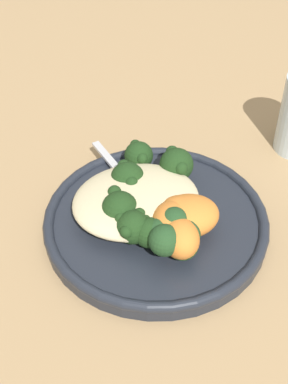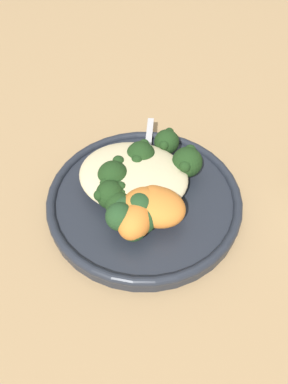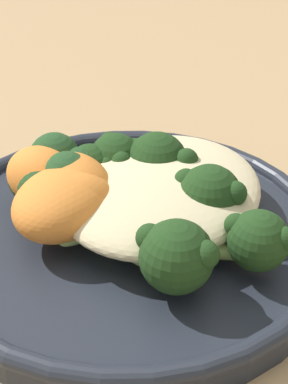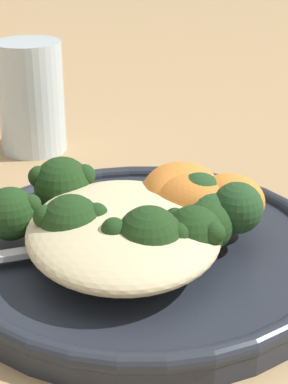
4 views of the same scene
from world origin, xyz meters
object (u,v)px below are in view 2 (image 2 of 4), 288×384
sweet_potato_chunk_3 (139,205)px  plate (144,200)px  kale_tuft (131,215)px  broccoli_stalk_1 (166,151)px  broccoli_stalk_2 (144,164)px  spoon (147,154)px  broccoli_stalk_5 (132,203)px  sweet_potato_chunk_0 (155,204)px  sweet_potato_chunk_2 (157,207)px  broccoli_stalk_0 (183,168)px  broccoli_stalk_3 (122,178)px  sweet_potato_chunk_1 (137,222)px  quinoa_mound (133,175)px  broccoli_stalk_4 (117,195)px

sweet_potato_chunk_3 → plate: bearing=97.2°
kale_tuft → broccoli_stalk_1: bearing=85.2°
broccoli_stalk_2 → spoon: broccoli_stalk_2 is taller
broccoli_stalk_1 → broccoli_stalk_5: (-0.02, -0.10, -0.00)m
sweet_potato_chunk_0 → sweet_potato_chunk_2: size_ratio=0.74×
broccoli_stalk_5 → spoon: bearing=-117.3°
broccoli_stalk_0 → broccoli_stalk_3: same height
broccoli_stalk_5 → sweet_potato_chunk_1: sweet_potato_chunk_1 is taller
plate → quinoa_mound: bearing=141.4°
plate → sweet_potato_chunk_2: (0.02, -0.03, 0.03)m
plate → broccoli_stalk_5: broccoli_stalk_5 is taller
sweet_potato_chunk_1 → kale_tuft: size_ratio=0.81×
sweet_potato_chunk_0 → spoon: bearing=112.3°
broccoli_stalk_0 → sweet_potato_chunk_3: (-0.03, -0.08, 0.00)m
broccoli_stalk_3 → sweet_potato_chunk_2: (0.05, -0.03, 0.00)m
broccoli_stalk_0 → sweet_potato_chunk_3: size_ratio=1.97×
plate → broccoli_stalk_4: size_ratio=2.95×
sweet_potato_chunk_2 → spoon: 0.11m
broccoli_stalk_0 → broccoli_stalk_3: (-0.07, -0.04, -0.00)m
sweet_potato_chunk_0 → sweet_potato_chunk_2: bearing=-57.4°
broccoli_stalk_2 → broccoli_stalk_3: size_ratio=0.91×
sweet_potato_chunk_3 → spoon: 0.10m
sweet_potato_chunk_0 → spoon: size_ratio=0.46×
plate → sweet_potato_chunk_2: 0.05m
plate → broccoli_stalk_5: (-0.01, -0.03, 0.02)m
broccoli_stalk_5 → kale_tuft: bearing=74.4°
broccoli_stalk_3 → spoon: bearing=-87.1°
quinoa_mound → sweet_potato_chunk_1: sweet_potato_chunk_1 is taller
broccoli_stalk_1 → broccoli_stalk_2: broccoli_stalk_2 is taller
kale_tuft → plate: bearing=89.7°
broccoli_stalk_5 → sweet_potato_chunk_0: 0.03m
broccoli_stalk_5 → broccoli_stalk_4: bearing=-45.4°
sweet_potato_chunk_0 → sweet_potato_chunk_2: 0.00m
broccoli_stalk_1 → kale_tuft: bearing=167.3°
broccoli_stalk_4 → sweet_potato_chunk_0: 0.05m
broccoli_stalk_4 → broccoli_stalk_5: (0.02, -0.00, -0.00)m
quinoa_mound → sweet_potato_chunk_3: size_ratio=2.54×
plate → broccoli_stalk_3: size_ratio=2.35×
plate → broccoli_stalk_1: (0.01, 0.07, 0.03)m
sweet_potato_chunk_1 → quinoa_mound: bearing=111.5°
sweet_potato_chunk_3 → sweet_potato_chunk_2: bearing=13.1°
broccoli_stalk_1 → sweet_potato_chunk_0: size_ratio=2.48×
broccoli_stalk_1 → sweet_potato_chunk_1: (-0.00, -0.13, 0.00)m
sweet_potato_chunk_2 → sweet_potato_chunk_0: bearing=122.6°
sweet_potato_chunk_3 → spoon: bearing=101.5°
broccoli_stalk_2 → kale_tuft: bearing=152.1°
broccoli_stalk_2 → sweet_potato_chunk_3: bearing=157.4°
broccoli_stalk_5 → sweet_potato_chunk_0: bearing=154.8°
broccoli_stalk_5 → broccoli_stalk_3: bearing=-86.7°
quinoa_mound → broccoli_stalk_5: bearing=-74.7°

